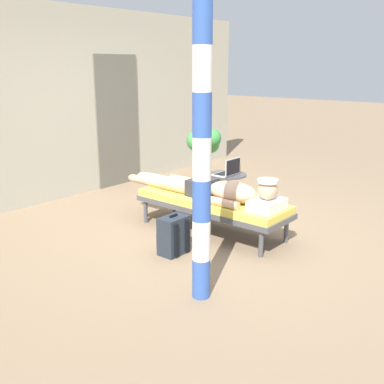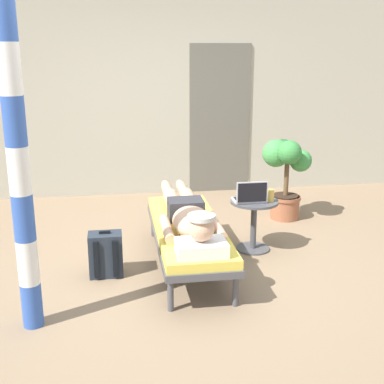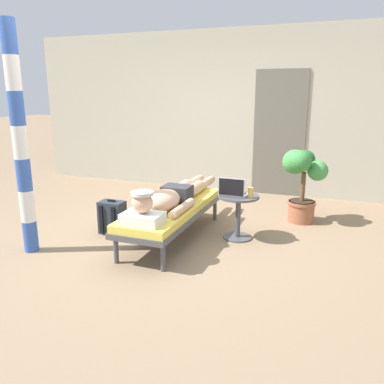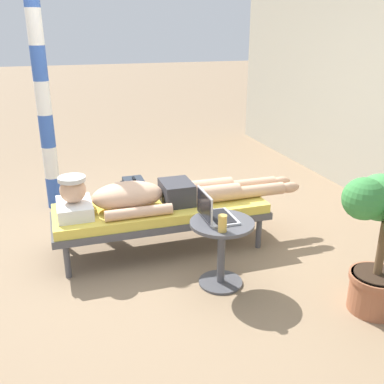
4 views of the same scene
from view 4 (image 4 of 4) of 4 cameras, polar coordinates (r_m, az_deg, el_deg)
name	(u,v)px [view 4 (image 4 of 4)]	position (r m, az deg, el deg)	size (l,w,h in m)	color
ground_plane	(158,249)	(4.03, -4.34, -7.24)	(40.00, 40.00, 0.00)	#8C7256
lounge_chair	(161,212)	(3.90, -4.01, -2.60)	(0.62, 1.86, 0.42)	#4C4C51
person_reclining	(154,194)	(3.83, -4.86, -0.30)	(0.53, 2.17, 0.33)	white
side_table	(222,242)	(3.36, 3.81, -6.43)	(0.48, 0.48, 0.52)	#4C4C51
laptop	(213,212)	(3.30, 2.69, -2.61)	(0.31, 0.24, 0.23)	silver
drink_glass	(222,223)	(3.12, 3.93, -4.04)	(0.06, 0.06, 0.12)	gold
backpack	(135,199)	(4.63, -7.28, -0.85)	(0.30, 0.26, 0.42)	#262D38
potted_plant	(382,232)	(3.22, 23.22, -4.72)	(0.59, 0.59, 0.98)	#9E5B3D
porch_post	(43,98)	(4.84, -18.56, 11.35)	(0.15, 0.15, 2.37)	#3359B2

